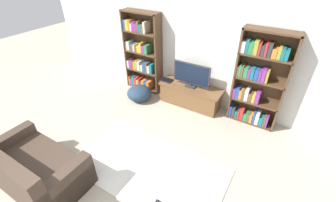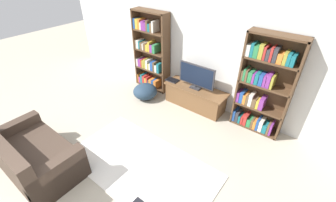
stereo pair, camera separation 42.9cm
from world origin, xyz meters
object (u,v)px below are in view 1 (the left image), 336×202
at_px(couch_left_sectional, 34,170).
at_px(beanbag_ottoman, 139,93).
at_px(television, 191,75).
at_px(laptop, 166,80).
at_px(bookshelf_right, 257,81).
at_px(tv_stand, 190,95).
at_px(bookshelf_left, 142,54).

distance_m(couch_left_sectional, beanbag_ottoman, 2.77).
xyz_separation_m(television, laptop, (-0.63, -0.04, -0.29)).
xyz_separation_m(bookshelf_right, couch_left_sectional, (-2.45, -3.34, -0.66)).
relative_size(tv_stand, laptop, 4.94).
height_order(bookshelf_right, beanbag_ottoman, bookshelf_right).
bearing_deg(television, tv_stand, 90.00).
xyz_separation_m(bookshelf_left, bookshelf_right, (2.81, -0.00, 0.02)).
xyz_separation_m(bookshelf_left, television, (1.45, -0.14, -0.14)).
height_order(bookshelf_right, tv_stand, bookshelf_right).
xyz_separation_m(bookshelf_right, television, (-1.36, -0.14, -0.16)).
bearing_deg(beanbag_ottoman, couch_left_sectional, -88.22).
bearing_deg(television, beanbag_ottoman, -159.52).
height_order(laptop, couch_left_sectional, couch_left_sectional).
bearing_deg(laptop, couch_left_sectional, -98.18).
relative_size(couch_left_sectional, beanbag_ottoman, 2.65).
height_order(bookshelf_right, laptop, bookshelf_right).
distance_m(tv_stand, couch_left_sectional, 3.39).
xyz_separation_m(laptop, couch_left_sectional, (-0.46, -3.17, -0.22)).
height_order(television, couch_left_sectional, television).
bearing_deg(bookshelf_left, television, -5.43).
height_order(bookshelf_left, laptop, bookshelf_left).
bearing_deg(laptop, tv_stand, 4.11).
distance_m(tv_stand, television, 0.55).
relative_size(bookshelf_right, laptop, 6.64).
xyz_separation_m(bookshelf_right, tv_stand, (-1.36, -0.13, -0.70)).
bearing_deg(tv_stand, bookshelf_right, 5.47).
bearing_deg(bookshelf_right, bookshelf_left, 179.99).
height_order(television, laptop, television).
distance_m(bookshelf_left, bookshelf_right, 2.81).
distance_m(television, laptop, 0.70).
relative_size(television, couch_left_sectional, 0.55).
xyz_separation_m(bookshelf_left, beanbag_ottoman, (0.28, -0.58, -0.76)).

